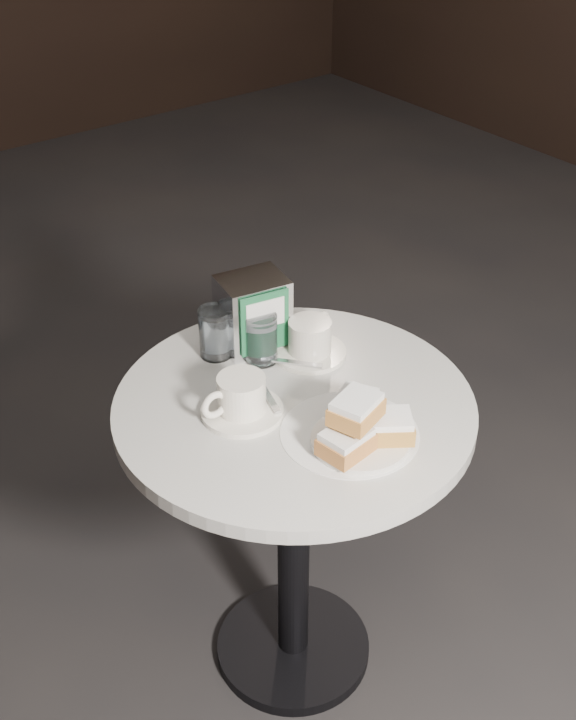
{
  "coord_description": "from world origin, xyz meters",
  "views": [
    {
      "loc": [
        -0.85,
        -1.1,
        1.79
      ],
      "look_at": [
        0.0,
        0.02,
        0.83
      ],
      "focal_mm": 45.0,
      "sensor_mm": 36.0,
      "label": 1
    }
  ],
  "objects_px": {
    "cafe_table": "(294,478)",
    "coffee_cup_right": "(310,340)",
    "napkin_dispenser": "(253,312)",
    "water_glass_right": "(261,339)",
    "beignet_plate": "(361,427)",
    "coffee_cup_left": "(241,399)",
    "water_glass_left": "(215,333)"
  },
  "relations": [
    {
      "from": "cafe_table",
      "to": "water_glass_right",
      "type": "height_order",
      "value": "water_glass_right"
    },
    {
      "from": "beignet_plate",
      "to": "coffee_cup_left",
      "type": "height_order",
      "value": "beignet_plate"
    },
    {
      "from": "cafe_table",
      "to": "coffee_cup_left",
      "type": "xyz_separation_m",
      "value": [
        -0.1,
        0.03,
        0.23
      ]
    },
    {
      "from": "cafe_table",
      "to": "coffee_cup_right",
      "type": "xyz_separation_m",
      "value": [
        0.12,
        0.11,
        0.23
      ]
    },
    {
      "from": "water_glass_left",
      "to": "water_glass_right",
      "type": "height_order",
      "value": "water_glass_left"
    },
    {
      "from": "water_glass_left",
      "to": "napkin_dispenser",
      "type": "distance_m",
      "value": 0.09
    },
    {
      "from": "cafe_table",
      "to": "napkin_dispenser",
      "type": "bearing_deg",
      "value": 75.58
    },
    {
      "from": "coffee_cup_right",
      "to": "cafe_table",
      "type": "bearing_deg",
      "value": -163.33
    },
    {
      "from": "beignet_plate",
      "to": "napkin_dispenser",
      "type": "height_order",
      "value": "napkin_dispenser"
    },
    {
      "from": "napkin_dispenser",
      "to": "coffee_cup_left",
      "type": "bearing_deg",
      "value": -120.94
    },
    {
      "from": "cafe_table",
      "to": "napkin_dispenser",
      "type": "relative_size",
      "value": 4.78
    },
    {
      "from": "cafe_table",
      "to": "water_glass_right",
      "type": "relative_size",
      "value": 7.03
    },
    {
      "from": "cafe_table",
      "to": "napkin_dispenser",
      "type": "height_order",
      "value": "napkin_dispenser"
    },
    {
      "from": "cafe_table",
      "to": "coffee_cup_right",
      "type": "height_order",
      "value": "coffee_cup_right"
    },
    {
      "from": "beignet_plate",
      "to": "cafe_table",
      "type": "bearing_deg",
      "value": 94.33
    },
    {
      "from": "cafe_table",
      "to": "beignet_plate",
      "type": "height_order",
      "value": "beignet_plate"
    },
    {
      "from": "coffee_cup_right",
      "to": "water_glass_left",
      "type": "relative_size",
      "value": 1.87
    },
    {
      "from": "water_glass_left",
      "to": "water_glass_right",
      "type": "distance_m",
      "value": 0.1
    },
    {
      "from": "coffee_cup_left",
      "to": "napkin_dispenser",
      "type": "distance_m",
      "value": 0.24
    },
    {
      "from": "cafe_table",
      "to": "napkin_dispenser",
      "type": "distance_m",
      "value": 0.35
    },
    {
      "from": "coffee_cup_right",
      "to": "water_glass_left",
      "type": "bearing_deg",
      "value": 118.74
    },
    {
      "from": "coffee_cup_right",
      "to": "napkin_dispenser",
      "type": "distance_m",
      "value": 0.13
    },
    {
      "from": "beignet_plate",
      "to": "napkin_dispenser",
      "type": "xyz_separation_m",
      "value": [
        0.04,
        0.39,
        0.04
      ]
    },
    {
      "from": "napkin_dispenser",
      "to": "water_glass_right",
      "type": "bearing_deg",
      "value": -100.26
    },
    {
      "from": "beignet_plate",
      "to": "coffee_cup_left",
      "type": "relative_size",
      "value": 1.22
    },
    {
      "from": "coffee_cup_left",
      "to": "coffee_cup_right",
      "type": "distance_m",
      "value": 0.24
    },
    {
      "from": "cafe_table",
      "to": "coffee_cup_left",
      "type": "bearing_deg",
      "value": 164.25
    },
    {
      "from": "water_glass_left",
      "to": "coffee_cup_right",
      "type": "bearing_deg",
      "value": -36.58
    },
    {
      "from": "cafe_table",
      "to": "water_glass_right",
      "type": "xyz_separation_m",
      "value": [
        0.03,
        0.15,
        0.25
      ]
    },
    {
      "from": "water_glass_left",
      "to": "water_glass_right",
      "type": "bearing_deg",
      "value": -49.22
    },
    {
      "from": "beignet_plate",
      "to": "coffee_cup_right",
      "type": "xyz_separation_m",
      "value": [
        0.11,
        0.29,
        -0.01
      ]
    },
    {
      "from": "beignet_plate",
      "to": "napkin_dispenser",
      "type": "distance_m",
      "value": 0.39
    }
  ]
}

